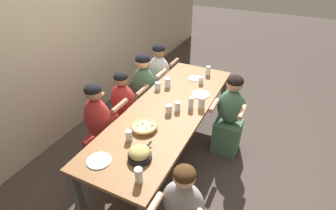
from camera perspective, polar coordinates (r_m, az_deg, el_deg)
name	(u,v)px	position (r m, az deg, el deg)	size (l,w,h in m)	color
ground_plane	(168,157)	(3.65, 0.00, -11.20)	(18.00, 18.00, 0.00)	#423833
restaurant_back_panel	(51,24)	(3.77, -24.14, 15.74)	(10.00, 0.06, 3.20)	beige
dining_table	(168,114)	(3.19, 0.00, -1.89)	(2.61, 0.87, 0.79)	brown
pizza_board_main	(144,127)	(2.81, -5.21, -4.84)	(0.29, 0.29, 0.06)	brown
skillet_bowl	(140,154)	(2.46, -6.18, -10.55)	(0.33, 0.23, 0.13)	black
empty_plate_a	(195,78)	(3.84, 5.91, 5.76)	(0.19, 0.19, 0.02)	white
empty_plate_b	(200,94)	(3.45, 7.08, 2.29)	(0.23, 0.23, 0.02)	white
empty_plate_c	(99,161)	(2.54, -14.77, -11.63)	(0.23, 0.23, 0.02)	white
cocktail_glass_blue	(158,86)	(3.53, -2.24, 4.10)	(0.08, 0.08, 0.13)	silver
drinking_glass_a	(202,103)	(3.15, 7.32, 0.33)	(0.08, 0.08, 0.15)	silver
drinking_glass_b	(191,104)	(3.13, 5.02, 0.32)	(0.06, 0.06, 0.15)	silver
drinking_glass_c	(129,136)	(2.68, -8.48, -6.72)	(0.07, 0.07, 0.12)	silver
drinking_glass_d	(169,110)	(3.04, 0.15, -1.01)	(0.08, 0.08, 0.11)	silver
drinking_glass_e	(177,107)	(3.09, 2.08, -0.40)	(0.07, 0.07, 0.12)	silver
drinking_glass_f	(201,81)	(3.70, 7.21, 5.28)	(0.07, 0.07, 0.10)	silver
drinking_glass_g	(168,83)	(3.59, -0.06, 4.81)	(0.08, 0.08, 0.13)	silver
drinking_glass_h	(208,71)	(3.96, 8.72, 7.30)	(0.07, 0.07, 0.14)	silver
drinking_glass_i	(139,176)	(2.27, -6.37, -15.10)	(0.07, 0.07, 0.15)	silver
diner_far_midleft	(101,133)	(3.26, -14.46, -5.83)	(0.51, 0.40, 1.22)	#B22D2D
diner_far_right	(159,81)	(4.34, -1.89, 5.27)	(0.51, 0.40, 1.16)	silver
diner_far_midright	(145,93)	(3.96, -5.08, 2.54)	(0.51, 0.40, 1.17)	#477556
diner_far_center	(125,114)	(3.60, -9.36, -1.90)	(0.51, 0.40, 1.13)	#B22D2D
diner_near_midright	(229,118)	(3.52, 13.21, -2.87)	(0.51, 0.40, 1.15)	#477556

